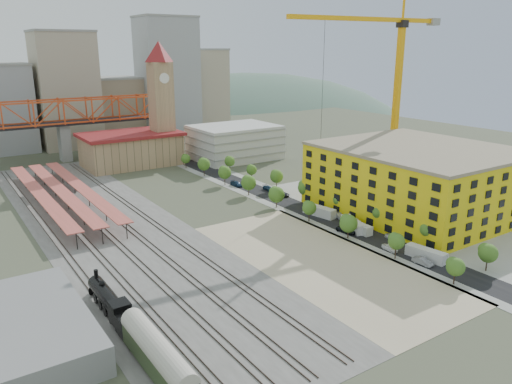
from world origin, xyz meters
TOP-DOWN VIEW (x-y plane):
  - ground at (0.00, 0.00)m, footprint 400.00×400.00m
  - ballast_strip at (-36.00, 17.50)m, footprint 36.00×165.00m
  - dirt_lot at (-4.00, -31.50)m, footprint 28.00×67.00m
  - street_asphalt at (16.00, 15.00)m, footprint 12.00×170.00m
  - sidewalk_west at (10.50, 15.00)m, footprint 3.00×170.00m
  - sidewalk_east at (21.50, 15.00)m, footprint 3.00×170.00m
  - construction_pad at (45.00, -20.00)m, footprint 50.00×90.00m
  - rail_tracks at (-37.80, 17.50)m, footprint 26.56×160.00m
  - platform_canopies at (-41.00, 45.00)m, footprint 16.00×80.00m
  - station_hall at (-5.00, 82.00)m, footprint 38.00×24.00m
  - clock_tower at (8.00, 79.99)m, footprint 12.00×12.00m
  - parking_garage at (36.00, 70.00)m, footprint 34.00×26.00m
  - truss_bridge at (-25.00, 105.00)m, footprint 94.00×9.60m
  - construction_building at (42.00, -20.00)m, footprint 44.60×50.60m
  - warehouse at (-66.00, -30.00)m, footprint 22.00×32.00m
  - street_trees at (16.00, 5.00)m, footprint 15.40×124.40m
  - skyline at (7.47, 142.31)m, footprint 133.00×46.00m
  - distant_hills at (45.28, 260.00)m, footprint 647.00×264.00m
  - locomotive at (-50.00, -29.90)m, footprint 3.12×24.11m
  - coach at (-50.00, -49.27)m, footprint 3.46×20.09m
  - tower_crane at (58.06, 7.62)m, footprint 59.02×8.48m
  - site_trailer_a at (16.00, -43.92)m, footprint 3.69×9.43m
  - site_trailer_b at (16.00, -22.81)m, footprint 2.69×8.86m
  - site_trailer_c at (16.00, -21.15)m, footprint 5.46×10.03m
  - site_trailer_d at (16.00, -7.88)m, footprint 4.39×10.17m
  - car_0 at (13.00, -36.24)m, footprint 2.03×4.35m
  - car_1 at (13.00, -45.47)m, footprint 1.94×4.78m
  - car_2 at (13.00, -21.92)m, footprint 3.25×5.81m
  - car_3 at (13.00, 31.48)m, footprint 2.45×5.46m
  - car_4 at (19.00, -31.91)m, footprint 2.14×4.31m
  - car_5 at (19.00, -12.47)m, footprint 2.20×4.65m
  - car_6 at (19.00, 13.50)m, footprint 2.90×5.51m
  - car_7 at (19.00, 21.21)m, footprint 2.34×5.03m

SIDE VIEW (x-z plane):
  - distant_hills at x=45.28m, z-range -193.04..33.96m
  - ground at x=0.00m, z-range 0.00..0.00m
  - street_trees at x=16.00m, z-range -4.00..4.00m
  - sidewalk_west at x=10.50m, z-range 0.00..0.04m
  - sidewalk_east at x=21.50m, z-range 0.00..0.04m
  - ballast_strip at x=-36.00m, z-range 0.00..0.06m
  - dirt_lot at x=-4.00m, z-range 0.00..0.06m
  - street_asphalt at x=16.00m, z-range 0.00..0.06m
  - construction_pad at x=45.00m, z-range 0.00..0.06m
  - rail_tracks at x=-37.80m, z-range 0.06..0.24m
  - car_4 at x=19.00m, z-range 0.00..1.41m
  - car_7 at x=19.00m, z-range 0.00..1.42m
  - car_0 at x=13.00m, z-range 0.00..1.44m
  - car_5 at x=19.00m, z-range 0.00..1.47m
  - car_6 at x=19.00m, z-range 0.00..1.48m
  - car_2 at x=13.00m, z-range 0.00..1.54m
  - car_1 at x=13.00m, z-range 0.00..1.54m
  - car_3 at x=13.00m, z-range 0.00..1.56m
  - site_trailer_b at x=16.00m, z-range 0.00..2.40m
  - site_trailer_a at x=16.00m, z-range 0.00..2.51m
  - site_trailer_c at x=16.00m, z-range 0.00..2.66m
  - site_trailer_d at x=16.00m, z-range 0.00..2.70m
  - locomotive at x=-50.00m, z-range -0.77..5.26m
  - warehouse at x=-66.00m, z-range 0.00..5.00m
  - coach at x=-50.00m, z-range 0.20..6.51m
  - platform_canopies at x=-41.00m, z-range 1.93..6.06m
  - station_hall at x=-5.00m, z-range 0.12..13.22m
  - parking_garage at x=36.00m, z-range 0.00..14.00m
  - construction_building at x=42.00m, z-range 0.01..18.81m
  - truss_bridge at x=-25.00m, z-range 6.06..31.66m
  - skyline at x=7.47m, z-range -7.19..52.81m
  - clock_tower at x=8.00m, z-range 2.70..54.70m
  - tower_crane at x=58.06m, z-range 7.40..70.55m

